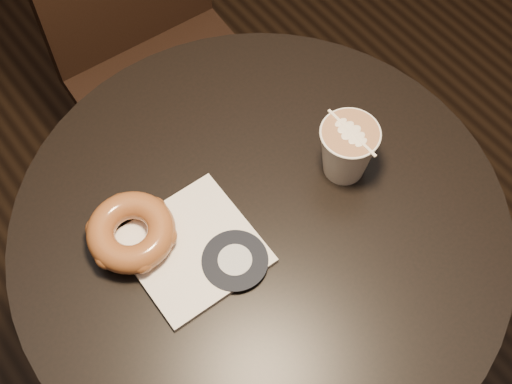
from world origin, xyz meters
TOP-DOWN VIEW (x-y plane):
  - cafe_table at (0.00, 0.00)m, footprint 0.70×0.70m
  - chair at (0.16, 0.57)m, footprint 0.40×0.40m
  - pastry_bag at (-0.10, 0.03)m, footprint 0.17×0.17m
  - doughnut at (-0.15, 0.09)m, footprint 0.12×0.12m
  - latte_cup at (0.15, -0.00)m, footprint 0.08×0.08m

SIDE VIEW (x-z plane):
  - chair at x=0.16m, z-range 0.05..1.00m
  - cafe_table at x=0.00m, z-range 0.18..0.93m
  - pastry_bag at x=-0.10m, z-range 0.75..0.76m
  - doughnut at x=-0.15m, z-range 0.76..0.80m
  - latte_cup at x=0.15m, z-range 0.75..0.84m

